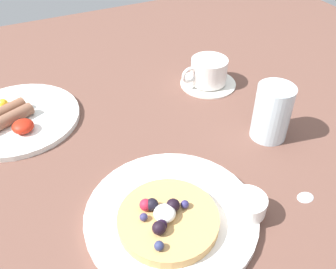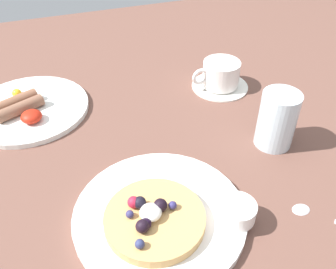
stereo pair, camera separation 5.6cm
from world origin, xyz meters
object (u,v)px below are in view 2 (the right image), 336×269
(syrup_ramekin, at_px, (237,211))
(water_glass, at_px, (277,120))
(teaspoon, at_px, (327,218))
(coffee_saucer, at_px, (220,86))
(breakfast_plate, at_px, (29,109))
(coffee_cup, at_px, (221,73))
(pancake_plate, at_px, (160,215))

(syrup_ramekin, xyz_separation_m, water_glass, (0.15, 0.14, 0.03))
(teaspoon, relative_size, water_glass, 1.13)
(coffee_saucer, bearing_deg, breakfast_plate, 173.61)
(breakfast_plate, relative_size, coffee_cup, 2.20)
(breakfast_plate, xyz_separation_m, coffee_saucer, (0.41, -0.05, -0.00))
(coffee_cup, relative_size, water_glass, 1.04)
(teaspoon, bearing_deg, coffee_saucer, 88.71)
(teaspoon, bearing_deg, water_glass, 84.75)
(syrup_ramekin, xyz_separation_m, coffee_saucer, (0.14, 0.35, -0.02))
(pancake_plate, bearing_deg, coffee_cup, 51.44)
(breakfast_plate, distance_m, water_glass, 0.49)
(water_glass, bearing_deg, coffee_cup, 92.55)
(breakfast_plate, xyz_separation_m, coffee_cup, (0.41, -0.05, 0.03))
(coffee_cup, bearing_deg, water_glass, -87.45)
(syrup_ramekin, relative_size, teaspoon, 0.46)
(water_glass, bearing_deg, teaspoon, -95.25)
(coffee_saucer, relative_size, teaspoon, 1.05)
(coffee_saucer, distance_m, coffee_cup, 0.03)
(breakfast_plate, relative_size, teaspoon, 2.03)
(coffee_cup, xyz_separation_m, water_glass, (0.01, -0.21, 0.02))
(pancake_plate, relative_size, breakfast_plate, 1.05)
(pancake_plate, xyz_separation_m, teaspoon, (0.23, -0.08, -0.00))
(coffee_saucer, distance_m, water_glass, 0.21)
(breakfast_plate, bearing_deg, water_glass, -31.12)
(pancake_plate, xyz_separation_m, coffee_saucer, (0.24, 0.30, -0.00))
(breakfast_plate, height_order, coffee_saucer, breakfast_plate)
(breakfast_plate, xyz_separation_m, teaspoon, (0.40, -0.43, -0.00))
(breakfast_plate, relative_size, coffee_saucer, 1.93)
(breakfast_plate, bearing_deg, syrup_ramekin, -55.50)
(syrup_ramekin, height_order, teaspoon, syrup_ramekin)
(syrup_ramekin, relative_size, water_glass, 0.51)
(syrup_ramekin, height_order, coffee_cup, coffee_cup)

